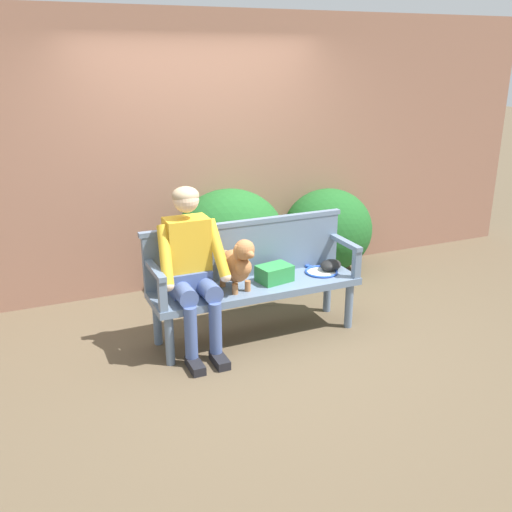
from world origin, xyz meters
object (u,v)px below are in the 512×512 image
Objects in this scene: garden_bench at (256,291)px; baseball_glove at (331,265)px; tennis_racket at (319,271)px; dog_on_bench at (237,264)px; sports_bag at (275,273)px; person_seated at (191,264)px.

garden_bench is 0.76m from baseball_glove.
garden_bench is at bearing -176.43° from tennis_racket.
dog_on_bench is at bearing -173.31° from tennis_racket.
tennis_racket is 0.12m from baseball_glove.
dog_on_bench is at bearing 158.30° from baseball_glove.
dog_on_bench is at bearing -171.19° from sports_bag.
baseball_glove is (0.94, 0.10, -0.19)m from dog_on_bench.
garden_bench is 0.22m from sports_bag.
person_seated is at bearing 173.25° from dog_on_bench.
baseball_glove is 0.79× the size of sports_bag.
baseball_glove reaches higher than tennis_racket.
person_seated is 2.90× the size of dog_on_bench.
sports_bag is (-0.46, -0.04, 0.06)m from tennis_racket.
garden_bench is 0.65m from person_seated.
person_seated is 0.76m from sports_bag.
person_seated is at bearing -177.52° from tennis_racket.
person_seated reaches higher than dog_on_bench.
garden_bench is at bearing 1.26° from person_seated.
dog_on_bench reaches higher than garden_bench.
sports_bag is (0.17, -0.00, 0.13)m from garden_bench.
person_seated is 6.10× the size of baseball_glove.
dog_on_bench is 0.80× the size of tennis_racket.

